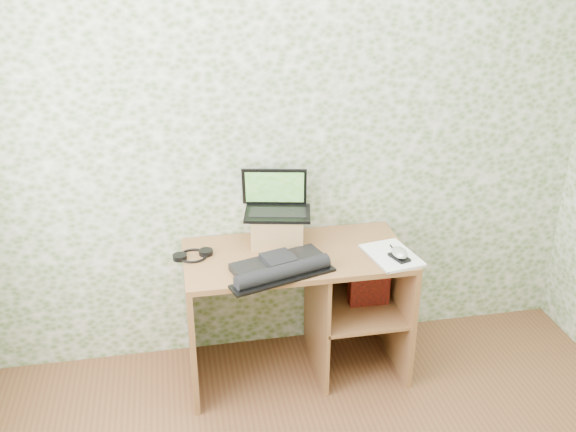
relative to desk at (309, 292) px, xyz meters
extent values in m
plane|color=silver|center=(-0.08, 0.28, 0.82)|extent=(3.50, 0.00, 3.50)
cube|color=brown|center=(-0.08, -0.03, 0.25)|extent=(1.20, 0.60, 0.03)
cube|color=brown|center=(-0.66, -0.03, -0.12)|extent=(0.03, 0.60, 0.72)
cube|color=brown|center=(0.51, -0.03, -0.12)|extent=(0.03, 0.60, 0.72)
cube|color=brown|center=(0.04, -0.03, -0.12)|extent=(0.02, 0.56, 0.72)
cube|color=brown|center=(0.27, -0.03, -0.10)|extent=(0.46, 0.56, 0.02)
cube|color=brown|center=(0.28, 0.26, -0.12)|extent=(0.48, 0.02, 0.72)
cube|color=#A8824B|center=(-0.15, 0.12, 0.35)|extent=(0.32, 0.29, 0.17)
cube|color=black|center=(-0.15, 0.12, 0.45)|extent=(0.40, 0.31, 0.02)
cube|color=black|center=(-0.15, 0.11, 0.46)|extent=(0.33, 0.19, 0.00)
cube|color=black|center=(-0.15, 0.21, 0.56)|extent=(0.36, 0.13, 0.22)
cube|color=#225618|center=(-0.15, 0.21, 0.56)|extent=(0.32, 0.11, 0.19)
cube|color=black|center=(-0.20, -0.16, 0.29)|extent=(0.52, 0.31, 0.04)
cube|color=black|center=(-0.20, -0.16, 0.30)|extent=(0.19, 0.19, 0.06)
cylinder|color=black|center=(-0.20, -0.29, 0.31)|extent=(0.51, 0.22, 0.08)
cube|color=black|center=(-0.20, -0.29, 0.28)|extent=(0.56, 0.27, 0.01)
torus|color=black|center=(-0.62, 0.03, 0.28)|extent=(0.18, 0.18, 0.01)
cylinder|color=black|center=(-0.69, 0.02, 0.28)|extent=(0.08, 0.08, 0.03)
cylinder|color=black|center=(-0.55, 0.05, 0.28)|extent=(0.08, 0.08, 0.03)
cube|color=white|center=(0.41, -0.16, 0.28)|extent=(0.28, 0.36, 0.02)
ellipsoid|color=silver|center=(0.43, -0.22, 0.31)|extent=(0.11, 0.14, 0.04)
cylinder|color=black|center=(0.44, -0.14, 0.29)|extent=(0.01, 0.15, 0.01)
cube|color=#9E1A0E|center=(0.34, -0.03, 0.04)|extent=(0.23, 0.08, 0.27)
camera|label=1|loc=(-0.69, -3.02, 1.86)|focal=40.00mm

